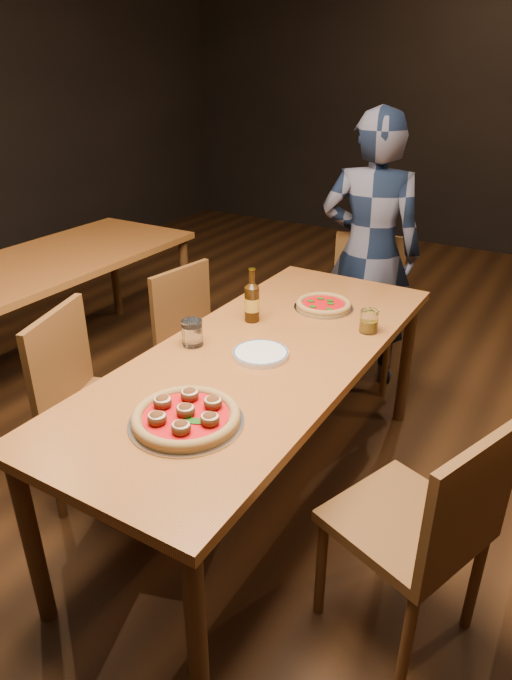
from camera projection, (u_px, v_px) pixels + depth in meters
The scene contains 15 objects.
ground at pixel (262, 495), 2.62m from camera, with size 9.00×9.00×0.00m, color black.
room_shell at pixel (264, 41), 1.80m from camera, with size 9.00×9.00×9.00m.
table_main at pixel (262, 366), 2.32m from camera, with size 0.80×2.00×0.75m.
table_left at pixel (39, 274), 3.34m from camera, with size 0.80×2.00×0.75m.
chair_main_nw at pixel (110, 409), 2.42m from camera, with size 0.44×0.44×0.94m, color brown, non-canonical shape.
chair_main_sw at pixel (209, 348), 3.00m from camera, with size 0.41×0.41×0.88m, color brown, non-canonical shape.
chair_main_e at pixel (405, 520), 1.84m from camera, with size 0.43×0.43×0.92m, color brown, non-canonical shape.
chair_end at pixel (362, 311), 3.41m from camera, with size 0.42×0.42×0.91m, color brown, non-canonical shape.
pizza_meatball at pixel (186, 416), 1.82m from camera, with size 0.37×0.37×0.07m.
pizza_margherita at pixel (324, 305), 2.68m from camera, with size 0.28×0.28×0.04m.
plate_stack at pixel (261, 354), 2.24m from camera, with size 0.22×0.22×0.02m, color white.
beer_bottle at pixel (252, 303), 2.52m from camera, with size 0.07×0.07×0.24m.
water_glass at pixel (192, 333), 2.32m from camera, with size 0.09×0.09×0.11m, color white.
amber_glass at pixel (369, 321), 2.43m from camera, with size 0.08×0.08×0.10m, color #986F11.
diner at pixel (370, 253), 3.29m from camera, with size 0.59×0.38×1.60m, color black.
Camera 1 is at (1.02, -1.76, 1.80)m, focal length 30.00 mm.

